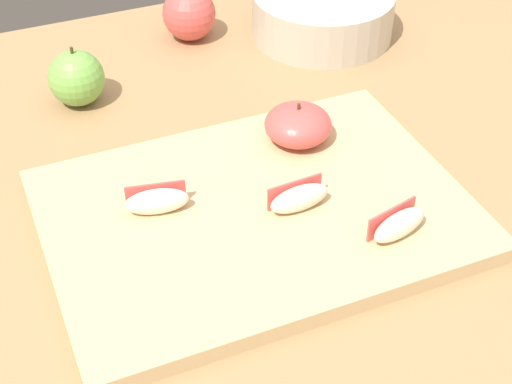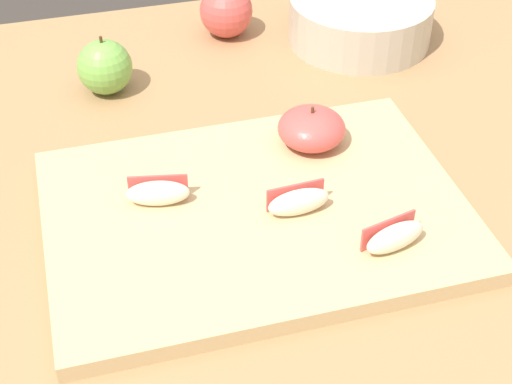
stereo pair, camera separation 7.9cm
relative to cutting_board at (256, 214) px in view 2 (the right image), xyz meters
The scene contains 9 objects.
dining_table 0.15m from the cutting_board, 67.97° to the left, with size 1.25×0.86×0.73m.
cutting_board is the anchor object (origin of this frame).
apple_half_skin_up 0.13m from the cutting_board, 45.20° to the left, with size 0.08×0.08×0.05m.
apple_wedge_back 0.15m from the cutting_board, 40.01° to the right, with size 0.07×0.04×0.03m.
apple_wedge_right 0.10m from the cutting_board, 161.26° to the left, with size 0.07×0.04×0.03m.
apple_wedge_left 0.05m from the cutting_board, 26.57° to the right, with size 0.07×0.03×0.03m.
whole_apple_pink_lady 0.41m from the cutting_board, 80.48° to the left, with size 0.08×0.08×0.08m.
whole_apple_granny_green 0.32m from the cutting_board, 111.61° to the left, with size 0.07×0.07×0.08m.
ceramic_fruit_bowl 0.42m from the cutting_board, 53.93° to the left, with size 0.20×0.20×0.07m.
Camera 2 is at (-0.20, -0.69, 1.27)m, focal length 54.45 mm.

